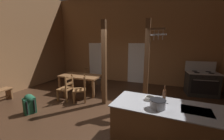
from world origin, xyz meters
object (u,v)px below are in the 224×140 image
at_px(stove_range, 201,83).
at_px(kitchen_island, 167,126).
at_px(ladderback_chair_at_table_end, 81,89).
at_px(mixing_bowl_on_counter, 150,98).
at_px(bottle_tall_on_counter, 164,95).
at_px(ladderback_chair_near_window, 66,88).
at_px(stockpot_on_counter, 158,104).
at_px(ladderback_chair_by_post, 89,76).
at_px(backpack, 29,103).
at_px(dining_table, 81,77).

bearing_deg(stove_range, kitchen_island, -109.36).
relative_size(ladderback_chair_at_table_end, mixing_bowl_on_counter, 4.74).
bearing_deg(ladderback_chair_at_table_end, bottle_tall_on_counter, -22.72).
relative_size(stove_range, bottle_tall_on_counter, 3.87).
relative_size(ladderback_chair_near_window, ladderback_chair_at_table_end, 1.00).
bearing_deg(ladderback_chair_at_table_end, stove_range, 28.74).
relative_size(ladderback_chair_near_window, stockpot_on_counter, 2.59).
xyz_separation_m(kitchen_island, stockpot_on_counter, (-0.20, -0.18, 0.53)).
relative_size(stove_range, ladderback_chair_near_window, 1.39).
relative_size(ladderback_chair_near_window, ladderback_chair_by_post, 1.00).
relative_size(mixing_bowl_on_counter, bottle_tall_on_counter, 0.59).
distance_m(stove_range, backpack, 6.25).
bearing_deg(ladderback_chair_near_window, dining_table, 89.17).
bearing_deg(ladderback_chair_at_table_end, backpack, -125.92).
xyz_separation_m(kitchen_island, stove_range, (1.28, 3.64, 0.04)).
bearing_deg(backpack, ladderback_chair_near_window, 71.45).
relative_size(dining_table, mixing_bowl_on_counter, 8.50).
xyz_separation_m(kitchen_island, backpack, (-3.83, 0.04, -0.13)).
height_order(stove_range, backpack, stove_range).
bearing_deg(stockpot_on_counter, ladderback_chair_by_post, 135.17).
bearing_deg(kitchen_island, mixing_bowl_on_counter, 154.59).
bearing_deg(mixing_bowl_on_counter, backpack, -177.75).
height_order(dining_table, ladderback_chair_near_window, ladderback_chair_near_window).
bearing_deg(mixing_bowl_on_counter, bottle_tall_on_counter, 2.45).
height_order(stove_range, bottle_tall_on_counter, stove_range).
bearing_deg(dining_table, backpack, -100.98).
distance_m(ladderback_chair_near_window, ladderback_chair_by_post, 1.95).
bearing_deg(mixing_bowl_on_counter, ladderback_chair_by_post, 136.84).
relative_size(dining_table, ladderback_chair_by_post, 1.79).
bearing_deg(stove_range, ladderback_chair_by_post, -174.70).
xyz_separation_m(ladderback_chair_near_window, bottle_tall_on_counter, (3.33, -1.05, 0.57)).
xyz_separation_m(stove_range, ladderback_chair_near_window, (-4.70, -2.39, -0.03)).
xyz_separation_m(ladderback_chair_by_post, mixing_bowl_on_counter, (3.21, -3.01, 0.47)).
height_order(ladderback_chair_near_window, stockpot_on_counter, stockpot_on_counter).
relative_size(ladderback_chair_at_table_end, stockpot_on_counter, 2.59).
distance_m(stove_range, mixing_bowl_on_counter, 3.86).
xyz_separation_m(stove_range, dining_table, (-4.69, -1.44, 0.17)).
bearing_deg(stockpot_on_counter, dining_table, 143.58).
xyz_separation_m(ladderback_chair_at_table_end, bottle_tall_on_counter, (2.78, -1.17, 0.57)).
bearing_deg(kitchen_island, ladderback_chair_at_table_end, 154.77).
bearing_deg(backpack, stove_range, 35.12).
bearing_deg(dining_table, kitchen_island, -32.72).
height_order(ladderback_chair_near_window, backpack, ladderback_chair_near_window).
xyz_separation_m(dining_table, mixing_bowl_on_counter, (3.04, -2.01, 0.27)).
relative_size(kitchen_island, mixing_bowl_on_counter, 11.09).
height_order(kitchen_island, stove_range, stove_range).
relative_size(ladderback_chair_by_post, bottle_tall_on_counter, 2.79).
distance_m(stove_range, ladderback_chair_near_window, 5.28).
distance_m(dining_table, mixing_bowl_on_counter, 3.65).
distance_m(stove_range, ladderback_chair_by_post, 4.88).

